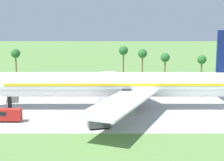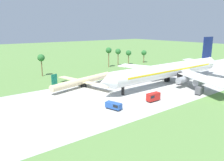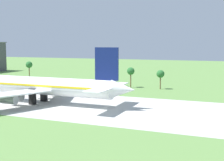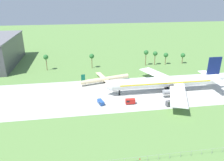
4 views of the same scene
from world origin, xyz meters
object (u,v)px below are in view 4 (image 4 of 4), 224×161
jet_airliner (167,82)px  fuel_truck (101,102)px  baggage_tug (170,103)px  catering_van (130,101)px  regional_aircraft (105,79)px  no_stopping_sign (140,160)px

jet_airliner → fuel_truck: 40.92m
baggage_tug → catering_van: 20.52m
regional_aircraft → fuel_truck: bearing=-101.4°
regional_aircraft → fuel_truck: (-5.73, -28.44, -1.38)m
no_stopping_sign → fuel_truck: bearing=101.2°
fuel_truck → no_stopping_sign: size_ratio=3.23×
regional_aircraft → catering_van: 31.82m
baggage_tug → no_stopping_sign: baggage_tug is taller
regional_aircraft → no_stopping_sign: (2.87, -71.79, -1.49)m
fuel_truck → no_stopping_sign: fuel_truck is taller
fuel_truck → catering_van: catering_van is taller
baggage_tug → catering_van: (-19.92, 4.90, 0.02)m
catering_van → jet_airliner: bearing=25.3°
jet_airliner → fuel_truck: bearing=-166.3°
fuel_truck → no_stopping_sign: (8.60, -43.35, -0.11)m
regional_aircraft → catering_van: (9.17, -30.46, -1.00)m
jet_airliner → regional_aircraft: bearing=150.8°
jet_airliner → catering_van: jet_airliner is taller
jet_airliner → baggage_tug: (-4.64, -16.51, -4.62)m
regional_aircraft → catering_van: regional_aircraft is taller
baggage_tug → no_stopping_sign: (-26.22, -36.43, -0.47)m
jet_airliner → regional_aircraft: (-33.74, 18.84, -3.60)m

